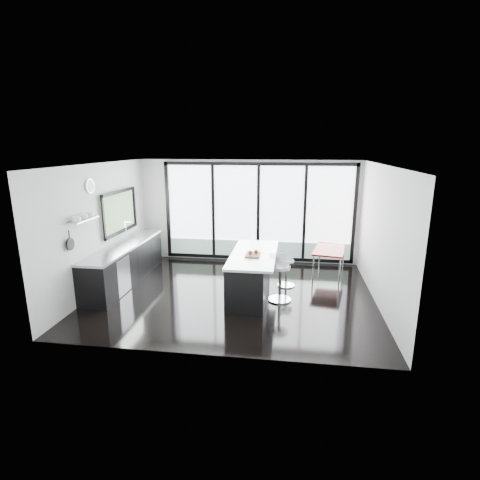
# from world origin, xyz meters

# --- Properties ---
(floor) EXTENTS (6.00, 5.00, 0.00)m
(floor) POSITION_xyz_m (0.00, 0.00, 0.00)
(floor) COLOR black
(floor) RESTS_ON ground
(ceiling) EXTENTS (6.00, 5.00, 0.00)m
(ceiling) POSITION_xyz_m (0.00, 0.00, 2.80)
(ceiling) COLOR white
(ceiling) RESTS_ON wall_back
(wall_back) EXTENTS (6.00, 0.09, 2.80)m
(wall_back) POSITION_xyz_m (0.27, 2.47, 1.27)
(wall_back) COLOR silver
(wall_back) RESTS_ON ground
(wall_front) EXTENTS (6.00, 0.00, 2.80)m
(wall_front) POSITION_xyz_m (0.00, -2.50, 1.40)
(wall_front) COLOR silver
(wall_front) RESTS_ON ground
(wall_left) EXTENTS (0.26, 5.00, 2.80)m
(wall_left) POSITION_xyz_m (-2.97, 0.27, 1.56)
(wall_left) COLOR silver
(wall_left) RESTS_ON ground
(wall_right) EXTENTS (0.00, 5.00, 2.80)m
(wall_right) POSITION_xyz_m (3.00, 0.00, 1.40)
(wall_right) COLOR silver
(wall_right) RESTS_ON ground
(counter_cabinets) EXTENTS (0.69, 3.24, 1.36)m
(counter_cabinets) POSITION_xyz_m (-2.67, 0.40, 0.46)
(counter_cabinets) COLOR black
(counter_cabinets) RESTS_ON floor
(island) EXTENTS (0.96, 2.27, 1.20)m
(island) POSITION_xyz_m (0.35, 0.07, 0.47)
(island) COLOR black
(island) RESTS_ON floor
(bar_stool_near) EXTENTS (0.63, 0.63, 0.77)m
(bar_stool_near) POSITION_xyz_m (1.02, -0.21, 0.38)
(bar_stool_near) COLOR silver
(bar_stool_near) RESTS_ON floor
(bar_stool_far) EXTENTS (0.44, 0.44, 0.63)m
(bar_stool_far) POSITION_xyz_m (1.13, 0.64, 0.32)
(bar_stool_far) COLOR silver
(bar_stool_far) RESTS_ON floor
(red_table) EXTENTS (0.95, 1.37, 0.67)m
(red_table) POSITION_xyz_m (2.17, 1.59, 0.34)
(red_table) COLOR #800300
(red_table) RESTS_ON floor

